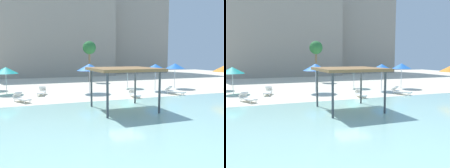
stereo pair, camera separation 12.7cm
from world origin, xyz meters
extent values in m
plane|color=beige|center=(0.00, 0.00, 0.00)|extent=(80.00, 80.00, 0.00)
cube|color=#99D1C6|center=(0.00, -5.25, 0.02)|extent=(44.00, 13.50, 0.04)
cylinder|color=#42474C|center=(-2.71, -0.32, 1.32)|extent=(0.14, 0.14, 2.64)
cylinder|color=#42474C|center=(0.69, -0.32, 1.32)|extent=(0.14, 0.14, 2.64)
cylinder|color=#42474C|center=(-2.71, -3.72, 1.32)|extent=(0.14, 0.14, 2.64)
cylinder|color=#42474C|center=(0.69, -3.72, 1.32)|extent=(0.14, 0.14, 2.64)
cube|color=olive|center=(-1.01, -2.02, 2.73)|extent=(4.10, 4.10, 0.18)
cylinder|color=silver|center=(-1.09, 6.29, 1.10)|extent=(0.06, 0.06, 2.20)
cone|color=blue|center=(-1.09, 6.29, 2.54)|extent=(2.48, 2.48, 0.68)
cylinder|color=silver|center=(-8.75, 8.39, 0.98)|extent=(0.06, 0.06, 1.95)
cone|color=teal|center=(-8.75, 8.39, 2.27)|extent=(2.29, 2.29, 0.63)
cylinder|color=silver|center=(5.80, 5.33, 1.09)|extent=(0.06, 0.06, 2.18)
cone|color=blue|center=(5.80, 5.33, 2.50)|extent=(2.29, 2.29, 0.63)
cylinder|color=silver|center=(3.94, 8.31, 0.97)|extent=(0.06, 0.06, 1.93)
cone|color=teal|center=(3.94, 8.31, 2.21)|extent=(2.03, 2.03, 0.56)
cylinder|color=silver|center=(8.94, 6.34, 1.12)|extent=(0.06, 0.06, 2.24)
cone|color=blue|center=(8.94, 6.34, 2.54)|extent=(2.12, 2.12, 0.58)
cylinder|color=white|center=(2.05, 1.51, 0.11)|extent=(0.05, 0.05, 0.22)
cylinder|color=white|center=(1.57, 1.58, 0.11)|extent=(0.05, 0.05, 0.22)
cylinder|color=white|center=(2.27, 2.93, 0.11)|extent=(0.05, 0.05, 0.22)
cylinder|color=white|center=(1.80, 3.01, 0.11)|extent=(0.05, 0.05, 0.22)
cube|color=white|center=(1.92, 2.26, 0.27)|extent=(0.87, 1.87, 0.10)
cube|color=white|center=(2.04, 2.99, 0.55)|extent=(0.67, 0.60, 0.40)
cylinder|color=white|center=(6.82, 1.86, 0.11)|extent=(0.05, 0.05, 0.22)
cylinder|color=white|center=(6.39, 1.64, 0.11)|extent=(0.05, 0.05, 0.22)
cylinder|color=white|center=(6.17, 3.14, 0.11)|extent=(0.05, 0.05, 0.22)
cylinder|color=white|center=(5.74, 2.92, 0.11)|extent=(0.05, 0.05, 0.22)
cube|color=white|center=(6.28, 2.39, 0.27)|extent=(1.35, 1.88, 0.10)
cube|color=white|center=(5.94, 3.05, 0.55)|extent=(0.77, 0.72, 0.40)
cylinder|color=white|center=(-6.75, 2.85, 0.11)|extent=(0.05, 0.05, 0.22)
cylinder|color=white|center=(-7.17, 2.61, 0.11)|extent=(0.05, 0.05, 0.22)
cylinder|color=white|center=(-7.47, 4.10, 0.11)|extent=(0.05, 0.05, 0.22)
cylinder|color=white|center=(-7.88, 3.86, 0.11)|extent=(0.05, 0.05, 0.22)
cube|color=white|center=(-7.32, 3.35, 0.27)|extent=(1.41, 1.86, 0.10)
cube|color=white|center=(-7.69, 4.00, 0.55)|extent=(0.77, 0.74, 0.40)
cylinder|color=white|center=(-5.57, 5.63, 0.11)|extent=(0.05, 0.05, 0.22)
cylinder|color=white|center=(-6.04, 5.72, 0.11)|extent=(0.05, 0.05, 0.22)
cylinder|color=white|center=(-5.28, 7.04, 0.11)|extent=(0.05, 0.05, 0.22)
cylinder|color=white|center=(-5.75, 7.13, 0.11)|extent=(0.05, 0.05, 0.22)
cube|color=white|center=(-5.66, 6.38, 0.27)|extent=(0.95, 1.88, 0.10)
cube|color=white|center=(-5.51, 7.11, 0.55)|extent=(0.69, 0.62, 0.40)
cylinder|color=brown|center=(1.76, 16.86, 2.28)|extent=(0.28, 0.28, 4.55)
sphere|color=#286B33|center=(1.76, 16.86, 4.90)|extent=(1.90, 1.90, 1.90)
cube|color=#9E9384|center=(-1.77, 31.21, 7.74)|extent=(22.20, 10.79, 15.48)
cube|color=#9E9384|center=(14.20, 35.60, 10.87)|extent=(19.26, 11.00, 21.75)
camera|label=1|loc=(-7.03, -16.05, 3.48)|focal=37.55mm
camera|label=2|loc=(-6.91, -16.10, 3.48)|focal=37.55mm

